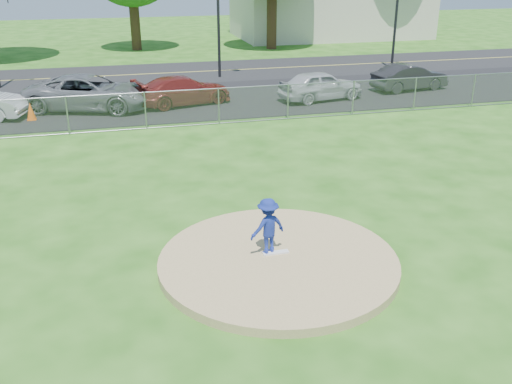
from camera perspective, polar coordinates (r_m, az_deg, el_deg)
ground at (r=22.03m, az=-5.25°, el=5.27°), size 120.00×120.00×0.00m
pitchers_mound at (r=12.96m, az=2.24°, el=-6.95°), size 5.40×5.40×0.20m
pitching_rubber at (r=13.07m, az=1.99°, el=-6.08°), size 0.60×0.15×0.04m
chain_link_fence at (r=23.74m, az=-6.14°, el=8.36°), size 40.00×0.06×1.50m
parking_lot at (r=28.25m, az=-7.50°, el=9.01°), size 50.00×8.00×0.01m
street at (r=35.55m, az=-9.13°, el=11.66°), size 60.00×7.00×0.01m
commercial_building at (r=52.66m, az=7.38°, el=17.53°), size 16.40×9.40×4.30m
traffic_signal_right at (r=37.33m, az=14.20°, el=17.00°), size 1.28×0.20×5.60m
pitcher at (r=12.80m, az=1.20°, el=-3.46°), size 0.97×0.74×1.33m
traffic_cone at (r=26.37m, az=-21.60°, el=7.53°), size 0.39×0.39×0.76m
parked_car_gray at (r=27.28m, az=-16.34°, el=9.52°), size 6.14×4.16×1.56m
parked_car_darkred at (r=27.43m, az=-7.29°, el=10.05°), size 4.92×3.04×1.33m
parked_car_pearl at (r=28.29m, az=6.49°, el=10.56°), size 4.41×2.44×1.42m
parked_car_charcoal at (r=31.38m, az=15.10°, el=11.02°), size 4.21×2.03×1.33m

